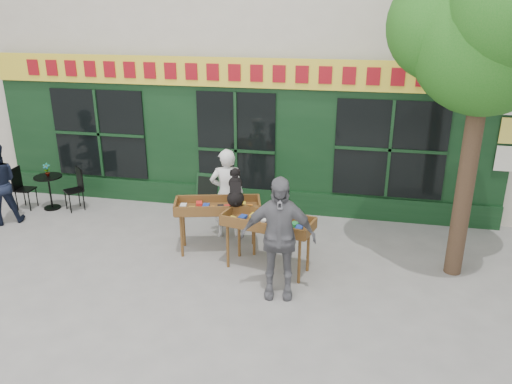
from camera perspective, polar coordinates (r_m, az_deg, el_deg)
ground at (r=9.22m, az=-5.72°, el=-7.19°), size 80.00×80.00×0.00m
street_tree at (r=8.30m, az=25.49°, el=17.55°), size 3.05×2.90×5.60m
book_cart_center at (r=9.04m, az=-4.41°, el=-1.96°), size 1.61×0.98×0.99m
dog at (r=8.74m, az=-2.38°, el=0.57°), size 0.48×0.67×0.60m
woman at (r=9.60m, az=-3.33°, el=-0.17°), size 0.73×0.58×1.77m
book_cart_right at (r=8.36m, az=1.36°, el=-3.83°), size 1.60×0.93×0.99m
man_right at (r=7.58m, az=2.54°, el=-5.23°), size 1.20×0.62×1.95m
bistro_table at (r=11.93m, az=-22.56°, el=0.67°), size 0.60×0.60×0.76m
bistro_chair_left at (r=12.21m, az=-25.30°, el=0.77°), size 0.39×0.39×0.95m
bistro_chair_right at (r=11.70m, az=-19.79°, el=0.73°), size 0.51×0.51×0.95m
potted_plant at (r=11.83m, az=-22.80°, el=2.36°), size 0.18×0.15×0.30m
chalkboard at (r=11.14m, az=-5.54°, el=0.07°), size 0.57×0.24×0.79m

